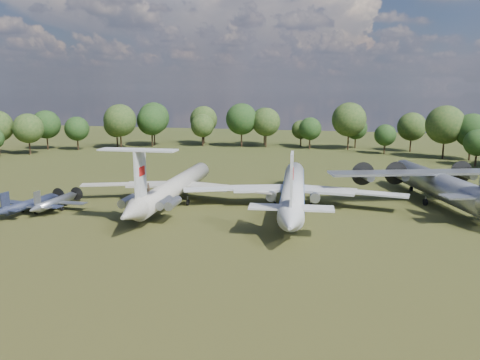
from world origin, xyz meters
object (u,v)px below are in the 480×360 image
(tu104_jet, at_px, (293,194))
(small_prop_northwest, at_px, (56,204))
(il62_airliner, at_px, (176,190))
(small_prop_west, at_px, (30,206))
(person_on_il62, at_px, (148,188))
(an12_transport, at_px, (438,188))

(tu104_jet, distance_m, small_prop_northwest, 39.90)
(il62_airliner, height_order, tu104_jet, tu104_jet)
(small_prop_west, relative_size, person_on_il62, 9.65)
(an12_transport, xyz_separation_m, small_prop_west, (-65.77, -22.03, -1.69))
(il62_airliner, distance_m, small_prop_west, 24.02)
(small_prop_west, bearing_deg, person_on_il62, 4.65)
(il62_airliner, relative_size, an12_transport, 1.09)
(il62_airliner, distance_m, small_prop_northwest, 20.19)
(person_on_il62, bearing_deg, tu104_jet, -130.21)
(small_prop_west, height_order, small_prop_northwest, small_prop_west)
(an12_transport, bearing_deg, il62_airliner, 174.16)
(il62_airliner, relative_size, small_prop_west, 3.06)
(small_prop_west, relative_size, small_prop_northwest, 1.07)
(an12_transport, relative_size, person_on_il62, 27.09)
(il62_airliner, relative_size, tu104_jet, 0.93)
(small_prop_northwest, bearing_deg, tu104_jet, 15.04)
(an12_transport, distance_m, small_prop_northwest, 65.78)
(tu104_jet, bearing_deg, small_prop_northwest, -170.68)
(small_prop_west, bearing_deg, an12_transport, 24.75)
(tu104_jet, xyz_separation_m, small_prop_northwest, (-38.45, -10.57, -1.46))
(il62_airliner, bearing_deg, small_prop_northwest, -154.39)
(tu104_jet, xyz_separation_m, an12_transport, (24.37, 8.88, 0.30))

